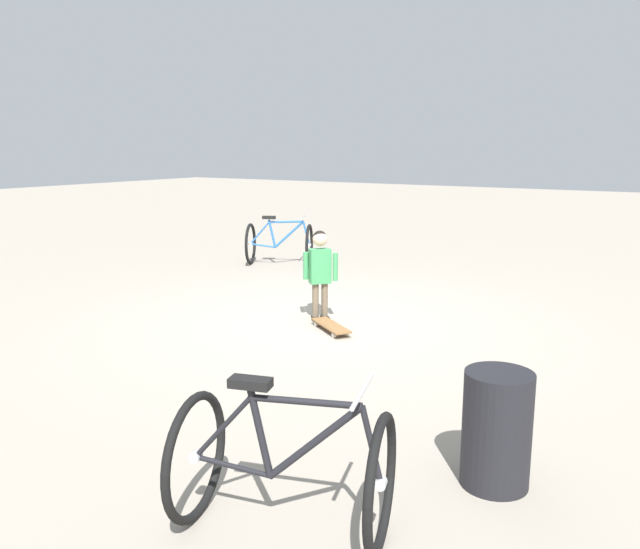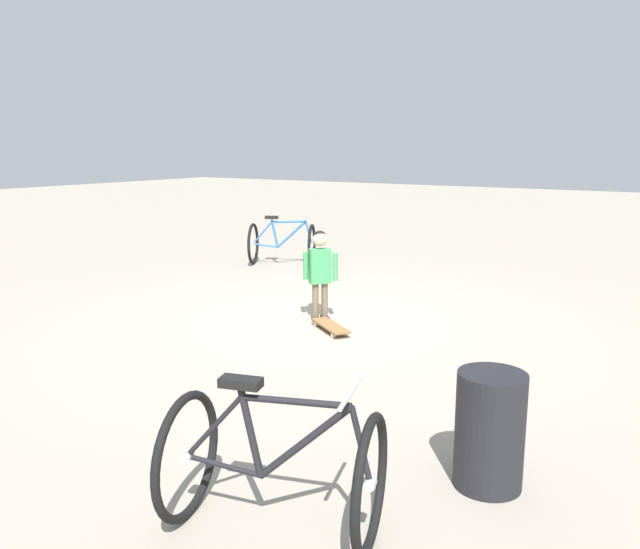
{
  "view_description": "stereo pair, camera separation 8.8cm",
  "coord_description": "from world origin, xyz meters",
  "px_view_note": "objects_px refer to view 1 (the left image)",
  "views": [
    {
      "loc": [
        3.8,
        -6.08,
        2.02
      ],
      "look_at": [
        -0.02,
        0.05,
        0.55
      ],
      "focal_mm": 35.75,
      "sensor_mm": 36.0,
      "label": 1
    },
    {
      "loc": [
        3.88,
        -6.03,
        2.02
      ],
      "look_at": [
        -0.02,
        0.05,
        0.55
      ],
      "focal_mm": 35.75,
      "sensor_mm": 36.0,
      "label": 2
    }
  ],
  "objects_px": {
    "skateboard": "(331,326)",
    "bicycle_mid": "(280,243)",
    "child_person": "(320,265)",
    "trash_bin": "(497,429)",
    "bicycle_near": "(284,465)"
  },
  "relations": [
    {
      "from": "child_person",
      "to": "trash_bin",
      "type": "distance_m",
      "value": 3.84
    },
    {
      "from": "skateboard",
      "to": "bicycle_mid",
      "type": "distance_m",
      "value": 4.09
    },
    {
      "from": "bicycle_near",
      "to": "bicycle_mid",
      "type": "height_order",
      "value": "same"
    },
    {
      "from": "skateboard",
      "to": "bicycle_mid",
      "type": "xyz_separation_m",
      "value": [
        -2.8,
        2.96,
        0.32
      ]
    },
    {
      "from": "skateboard",
      "to": "bicycle_near",
      "type": "xyz_separation_m",
      "value": [
        1.71,
        -3.32,
        0.32
      ]
    },
    {
      "from": "bicycle_mid",
      "to": "trash_bin",
      "type": "relative_size",
      "value": 1.79
    },
    {
      "from": "trash_bin",
      "to": "bicycle_near",
      "type": "bearing_deg",
      "value": -126.94
    },
    {
      "from": "bicycle_mid",
      "to": "trash_bin",
      "type": "bearing_deg",
      "value": -44.52
    },
    {
      "from": "bicycle_mid",
      "to": "child_person",
      "type": "bearing_deg",
      "value": -47.08
    },
    {
      "from": "child_person",
      "to": "skateboard",
      "type": "xyz_separation_m",
      "value": [
        0.34,
        -0.31,
        -0.6
      ]
    },
    {
      "from": "child_person",
      "to": "skateboard",
      "type": "height_order",
      "value": "child_person"
    },
    {
      "from": "skateboard",
      "to": "bicycle_mid",
      "type": "bearing_deg",
      "value": 133.4
    },
    {
      "from": "child_person",
      "to": "bicycle_mid",
      "type": "relative_size",
      "value": 0.83
    },
    {
      "from": "child_person",
      "to": "skateboard",
      "type": "relative_size",
      "value": 1.59
    },
    {
      "from": "skateboard",
      "to": "bicycle_near",
      "type": "distance_m",
      "value": 3.75
    }
  ]
}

